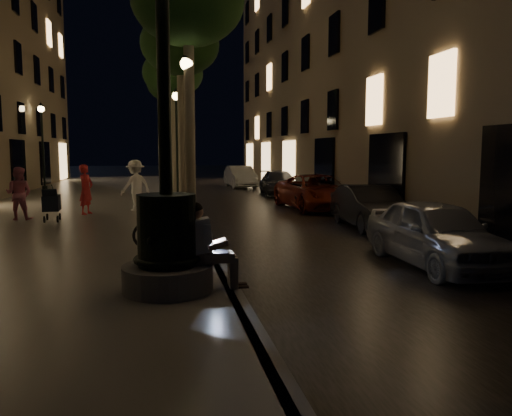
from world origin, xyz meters
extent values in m
plane|color=black|center=(0.00, 15.00, 0.00)|extent=(120.00, 120.00, 0.00)
cube|color=black|center=(3.00, 15.00, 0.01)|extent=(6.00, 45.00, 0.02)
cube|color=slate|center=(-4.00, 15.00, 0.10)|extent=(8.00, 45.00, 0.20)
cube|color=#59595B|center=(0.00, 15.00, 0.10)|extent=(0.25, 45.00, 0.20)
cube|color=#826D51|center=(10.00, 18.00, 7.50)|extent=(8.00, 36.00, 15.00)
cylinder|color=#59595B|center=(-1.00, 2.00, 0.40)|extent=(1.40, 1.40, 0.40)
cylinder|color=black|center=(-1.00, 2.00, 1.15)|extent=(0.90, 0.90, 1.10)
torus|color=black|center=(-1.00, 2.00, 0.70)|extent=(1.04, 1.04, 0.10)
torus|color=black|center=(-1.00, 2.00, 1.55)|extent=(0.89, 0.89, 0.09)
cylinder|color=black|center=(-1.00, 2.00, 3.30)|extent=(0.20, 0.20, 3.20)
cube|color=gray|center=(-0.45, 2.00, 0.69)|extent=(0.37, 0.25, 0.18)
cube|color=white|center=(-0.51, 2.00, 1.04)|extent=(0.46, 0.27, 0.58)
sphere|color=tan|center=(-0.54, 2.00, 1.42)|extent=(0.21, 0.21, 0.21)
sphere|color=black|center=(-0.55, 2.00, 1.46)|extent=(0.21, 0.21, 0.21)
cube|color=gray|center=(-0.20, 1.91, 0.69)|extent=(0.47, 0.13, 0.14)
cube|color=gray|center=(-0.20, 2.09, 0.69)|extent=(0.47, 0.13, 0.14)
cube|color=gray|center=(0.02, 1.91, 0.45)|extent=(0.13, 0.12, 0.49)
cube|color=gray|center=(0.02, 2.09, 0.45)|extent=(0.13, 0.12, 0.49)
cube|color=black|center=(0.12, 1.91, 0.22)|extent=(0.27, 0.10, 0.03)
cube|color=black|center=(0.12, 2.09, 0.22)|extent=(0.27, 0.10, 0.03)
cube|color=black|center=(-0.18, 2.00, 0.77)|extent=(0.25, 0.34, 0.02)
cube|color=black|center=(-0.35, 2.00, 0.89)|extent=(0.09, 0.34, 0.22)
cube|color=#B2D1FF|center=(-0.33, 2.00, 0.89)|extent=(0.06, 0.31, 0.19)
cylinder|color=#6B604C|center=(-0.25, 8.00, 2.70)|extent=(0.28, 0.28, 5.00)
cylinder|color=#6B604C|center=(-0.20, 14.00, 2.75)|extent=(0.28, 0.28, 5.10)
ellipsoid|color=black|center=(-0.20, 14.00, 6.40)|extent=(3.00, 3.00, 2.40)
cylinder|color=#6B604C|center=(-0.30, 20.00, 2.65)|extent=(0.28, 0.28, 4.90)
ellipsoid|color=black|center=(-0.30, 20.00, 6.20)|extent=(3.00, 3.00, 2.40)
cylinder|color=#6B604C|center=(-0.22, 26.00, 2.80)|extent=(0.28, 0.28, 5.20)
ellipsoid|color=black|center=(-0.22, 26.00, 6.50)|extent=(3.00, 3.00, 2.40)
cylinder|color=black|center=(-0.30, 8.00, 0.30)|extent=(0.28, 0.28, 0.20)
cylinder|color=black|center=(-0.30, 8.00, 2.40)|extent=(0.12, 0.12, 4.40)
sphere|color=#FFD88C|center=(-0.30, 8.00, 4.65)|extent=(0.36, 0.36, 0.36)
cone|color=black|center=(-0.30, 8.00, 4.90)|extent=(0.30, 0.30, 0.22)
cylinder|color=black|center=(-0.30, 16.00, 0.30)|extent=(0.28, 0.28, 0.20)
cylinder|color=black|center=(-0.30, 16.00, 2.40)|extent=(0.12, 0.12, 4.40)
sphere|color=#FFD88C|center=(-0.30, 16.00, 4.65)|extent=(0.36, 0.36, 0.36)
cone|color=black|center=(-0.30, 16.00, 4.90)|extent=(0.30, 0.30, 0.22)
cylinder|color=black|center=(-0.30, 24.00, 0.30)|extent=(0.28, 0.28, 0.20)
cylinder|color=black|center=(-0.30, 24.00, 2.40)|extent=(0.12, 0.12, 4.40)
sphere|color=#FFD88C|center=(-0.30, 24.00, 4.65)|extent=(0.36, 0.36, 0.36)
cone|color=black|center=(-0.30, 24.00, 4.90)|extent=(0.30, 0.30, 0.22)
cylinder|color=black|center=(-0.30, 32.00, 0.30)|extent=(0.28, 0.28, 0.20)
cylinder|color=black|center=(-0.30, 32.00, 2.40)|extent=(0.12, 0.12, 4.40)
sphere|color=#FFD88C|center=(-0.30, 32.00, 4.65)|extent=(0.36, 0.36, 0.36)
cone|color=black|center=(-0.30, 32.00, 4.90)|extent=(0.30, 0.30, 0.22)
cylinder|color=black|center=(-7.40, 24.00, 0.30)|extent=(0.28, 0.28, 0.20)
cylinder|color=black|center=(-7.40, 24.00, 2.40)|extent=(0.12, 0.12, 4.40)
sphere|color=#FFD88C|center=(-7.40, 24.00, 4.65)|extent=(0.36, 0.36, 0.36)
cone|color=black|center=(-7.40, 24.00, 4.90)|extent=(0.30, 0.30, 0.22)
cube|color=black|center=(-4.34, 10.41, 0.77)|extent=(0.52, 0.80, 0.46)
cube|color=black|center=(-4.32, 10.05, 1.08)|extent=(0.42, 0.21, 0.30)
cylinder|color=black|center=(-4.51, 10.08, 0.30)|extent=(0.06, 0.21, 0.21)
cylinder|color=black|center=(-4.13, 10.11, 0.30)|extent=(0.06, 0.21, 0.21)
cylinder|color=black|center=(-4.55, 10.70, 0.30)|extent=(0.06, 0.21, 0.21)
cylinder|color=black|center=(-4.18, 10.73, 0.30)|extent=(0.06, 0.21, 0.21)
cylinder|color=black|center=(-4.37, 10.82, 1.18)|extent=(0.06, 0.46, 0.28)
imported|color=#9CA0A4|center=(4.44, 3.46, 0.69)|extent=(1.66, 4.05, 1.37)
imported|color=black|center=(5.20, 8.44, 0.66)|extent=(1.63, 4.06, 1.31)
imported|color=maroon|center=(5.13, 13.47, 0.70)|extent=(2.61, 5.17, 1.40)
imported|color=#29292D|center=(5.20, 20.20, 0.64)|extent=(2.16, 4.52, 1.27)
imported|color=#ABACA6|center=(4.03, 25.80, 0.69)|extent=(1.66, 4.26, 1.38)
imported|color=red|center=(-3.54, 12.01, 1.05)|extent=(0.63, 0.73, 1.70)
imported|color=#C96A83|center=(-5.40, 10.93, 1.03)|extent=(0.90, 0.76, 1.66)
imported|color=white|center=(-1.93, 12.78, 1.11)|extent=(1.36, 1.22, 1.83)
imported|color=black|center=(-0.85, 5.62, 0.66)|extent=(1.84, 0.96, 0.92)
camera|label=1|loc=(-1.11, -5.69, 2.36)|focal=35.00mm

